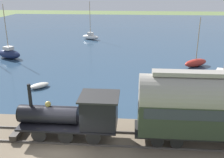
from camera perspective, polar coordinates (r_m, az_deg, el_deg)
The scene contains 11 objects.
ground_plane at distance 16.59m, azimuth -10.37°, elevation -15.06°, with size 200.00×200.00×0.00m, color #607542.
harbor_water at distance 57.93m, azimuth 0.69°, elevation 10.08°, with size 80.00×80.00×0.01m.
rail_embankment at distance 17.13m, azimuth -9.72°, elevation -12.97°, with size 5.52×56.00×0.53m.
steam_locomotive at distance 16.06m, azimuth -7.45°, elevation -7.54°, with size 2.19×6.53×3.37m.
passenger_coach at distance 16.03m, azimuth 21.03°, elevation -5.36°, with size 2.32×8.74×4.40m.
sailboat_white at distance 50.14m, azimuth -4.71°, elevation 9.21°, with size 2.38×3.62×6.90m.
sailboat_green at distance 28.91m, azimuth 22.95°, elevation 0.28°, with size 3.47×4.85×8.90m.
sailboat_red at distance 34.01m, azimuth 17.76°, elevation 3.44°, with size 2.83×3.47×6.00m.
sailboat_navy at distance 38.90m, azimuth -21.49°, elevation 5.20°, with size 3.09×4.19×7.26m.
rowboat_mid_harbor at distance 23.06m, azimuth 19.01°, elevation -5.07°, with size 2.75×2.41×0.34m.
rowboat_off_pier at distance 26.51m, azimuth -15.54°, elevation -1.38°, with size 2.12×2.06×0.46m.
Camera 1 is at (-13.17, -3.97, 9.27)m, focal length 42.00 mm.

